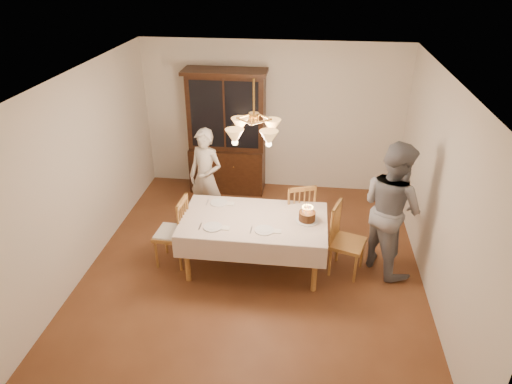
# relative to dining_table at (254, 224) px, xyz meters

# --- Properties ---
(ground) EXTENTS (5.00, 5.00, 0.00)m
(ground) POSITION_rel_dining_table_xyz_m (0.00, 0.00, -0.68)
(ground) COLOR #592F19
(ground) RESTS_ON ground
(room_shell) EXTENTS (5.00, 5.00, 5.00)m
(room_shell) POSITION_rel_dining_table_xyz_m (0.00, 0.00, 0.90)
(room_shell) COLOR white
(room_shell) RESTS_ON ground
(dining_table) EXTENTS (1.90, 1.10, 0.76)m
(dining_table) POSITION_rel_dining_table_xyz_m (0.00, 0.00, 0.00)
(dining_table) COLOR #95612B
(dining_table) RESTS_ON ground
(china_hutch) EXTENTS (1.38, 0.54, 2.16)m
(china_hutch) POSITION_rel_dining_table_xyz_m (-0.76, 2.25, 0.36)
(china_hutch) COLOR black
(china_hutch) RESTS_ON ground
(chair_far_side) EXTENTS (0.56, 0.55, 1.00)m
(chair_far_side) POSITION_rel_dining_table_xyz_m (0.54, 0.68, -0.24)
(chair_far_side) COLOR #95612B
(chair_far_side) RESTS_ON ground
(chair_left_end) EXTENTS (0.45, 0.47, 1.00)m
(chair_left_end) POSITION_rel_dining_table_xyz_m (-1.12, -0.04, -0.23)
(chair_left_end) COLOR #95612B
(chair_left_end) RESTS_ON ground
(chair_right_end) EXTENTS (0.54, 0.55, 1.00)m
(chair_right_end) POSITION_rel_dining_table_xyz_m (1.23, 0.04, -0.24)
(chair_right_end) COLOR #95612B
(chair_right_end) RESTS_ON ground
(elderly_woman) EXTENTS (0.66, 0.55, 1.55)m
(elderly_woman) POSITION_rel_dining_table_xyz_m (-0.89, 1.09, 0.09)
(elderly_woman) COLOR beige
(elderly_woman) RESTS_ON ground
(adult_in_grey) EXTENTS (1.07, 1.12, 1.83)m
(adult_in_grey) POSITION_rel_dining_table_xyz_m (1.77, 0.23, 0.23)
(adult_in_grey) COLOR slate
(adult_in_grey) RESTS_ON ground
(birthday_cake) EXTENTS (0.30, 0.30, 0.21)m
(birthday_cake) POSITION_rel_dining_table_xyz_m (0.69, 0.04, 0.14)
(birthday_cake) COLOR white
(birthday_cake) RESTS_ON dining_table
(place_setting_near_left) EXTENTS (0.39, 0.24, 0.02)m
(place_setting_near_left) POSITION_rel_dining_table_xyz_m (-0.48, -0.28, 0.08)
(place_setting_near_left) COLOR white
(place_setting_near_left) RESTS_ON dining_table
(place_setting_near_right) EXTENTS (0.39, 0.24, 0.02)m
(place_setting_near_right) POSITION_rel_dining_table_xyz_m (0.18, -0.27, 0.08)
(place_setting_near_right) COLOR white
(place_setting_near_right) RESTS_ON dining_table
(place_setting_far_left) EXTENTS (0.39, 0.24, 0.02)m
(place_setting_far_left) POSITION_rel_dining_table_xyz_m (-0.53, 0.35, 0.08)
(place_setting_far_left) COLOR white
(place_setting_far_left) RESTS_ON dining_table
(chandelier) EXTENTS (0.62, 0.62, 0.73)m
(chandelier) POSITION_rel_dining_table_xyz_m (-0.00, -0.00, 1.29)
(chandelier) COLOR #BF8C3F
(chandelier) RESTS_ON ground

